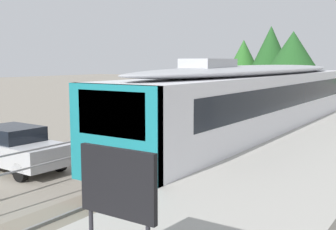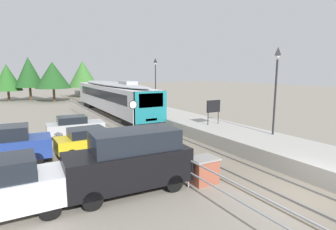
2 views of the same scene
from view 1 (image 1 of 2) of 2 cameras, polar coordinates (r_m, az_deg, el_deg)
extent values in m
plane|color=gray|center=(19.35, 2.87, -3.98)|extent=(160.00, 160.00, 0.00)
cube|color=slate|center=(18.02, 11.11, -4.85)|extent=(3.20, 60.00, 0.06)
cube|color=slate|center=(18.29, 9.03, -4.41)|extent=(0.08, 60.00, 0.08)
cube|color=slate|center=(17.75, 13.26, -4.87)|extent=(0.08, 60.00, 0.08)
cube|color=silver|center=(18.87, 12.71, 1.60)|extent=(2.80, 19.95, 2.55)
cube|color=#19757F|center=(10.36, -7.42, -2.86)|extent=(2.80, 0.24, 2.55)
cube|color=black|center=(10.22, -7.77, 0.17)|extent=(2.13, 0.08, 1.12)
cube|color=black|center=(18.84, 12.75, 2.83)|extent=(2.82, 16.76, 0.92)
ellipsoid|color=#A8AAAF|center=(18.79, 12.84, 6.01)|extent=(2.69, 19.15, 0.44)
cube|color=#A8AAAF|center=(14.24, 5.60, 6.94)|extent=(1.10, 2.20, 0.36)
cube|color=#EAE5C6|center=(10.53, -7.58, -8.25)|extent=(1.00, 0.10, 0.20)
cube|color=black|center=(12.49, -0.27, -8.34)|extent=(2.24, 3.20, 0.55)
cube|color=black|center=(26.22, 18.60, -0.46)|extent=(2.24, 3.20, 0.55)
cube|color=#A8A59E|center=(16.99, 21.33, -4.52)|extent=(3.90, 60.00, 0.90)
cube|color=black|center=(5.42, -6.93, -9.18)|extent=(1.20, 0.08, 0.90)
cylinder|color=#9EA0A5|center=(18.56, 0.50, -2.49)|extent=(0.06, 0.06, 1.25)
cylinder|color=#9EA0A5|center=(26.47, 11.25, 0.31)|extent=(0.06, 0.06, 1.25)
cube|color=#B7BABF|center=(15.54, -19.98, -4.70)|extent=(4.07, 1.92, 0.72)
cube|color=black|center=(15.63, -20.59, -2.38)|extent=(2.06, 1.63, 0.50)
cylinder|color=black|center=(15.02, -14.60, -6.30)|extent=(0.63, 0.23, 0.62)
cylinder|color=black|center=(14.12, -19.53, -7.36)|extent=(0.63, 0.23, 0.62)
cylinder|color=black|center=(17.11, -20.24, -4.87)|extent=(0.63, 0.23, 0.62)
cylinder|color=brown|center=(42.74, 10.18, 3.24)|extent=(0.36, 0.36, 1.69)
cone|color=#286023|center=(42.64, 10.27, 7.23)|extent=(4.33, 4.33, 4.26)
cylinder|color=brown|center=(36.34, 16.50, 2.71)|extent=(0.36, 0.36, 2.13)
cone|color=#1E4C1E|center=(36.24, 16.68, 7.66)|extent=(5.40, 5.40, 4.15)
cylinder|color=brown|center=(40.67, 13.70, 3.31)|extent=(0.36, 0.36, 2.20)
cone|color=#1E4C1E|center=(40.59, 13.85, 8.31)|extent=(4.51, 4.51, 4.89)
camera|label=2|loc=(19.76, -92.36, 2.70)|focal=28.78mm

